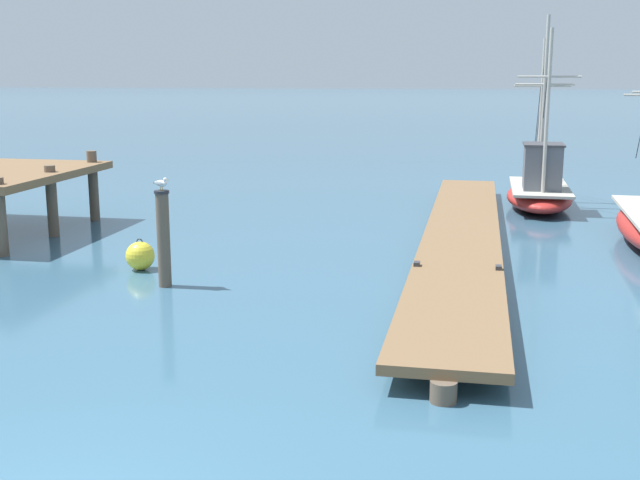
{
  "coord_description": "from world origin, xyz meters",
  "views": [
    {
      "loc": [
        3.77,
        -6.03,
        4.26
      ],
      "look_at": [
        1.72,
        7.34,
        1.4
      ],
      "focal_mm": 44.9,
      "sensor_mm": 36.0,
      "label": 1
    }
  ],
  "objects_px": {
    "perched_seagull": "(161,183)",
    "mooring_buoy": "(140,256)",
    "fishing_boat_1": "(540,188)",
    "mooring_piling": "(163,237)"
  },
  "relations": [
    {
      "from": "fishing_boat_1",
      "to": "perched_seagull",
      "type": "xyz_separation_m",
      "value": [
        -8.53,
        -10.72,
        1.45
      ]
    },
    {
      "from": "fishing_boat_1",
      "to": "mooring_piling",
      "type": "distance_m",
      "value": 13.7
    },
    {
      "from": "fishing_boat_1",
      "to": "mooring_buoy",
      "type": "xyz_separation_m",
      "value": [
        -9.52,
        -9.49,
        -0.34
      ]
    },
    {
      "from": "perched_seagull",
      "to": "mooring_buoy",
      "type": "xyz_separation_m",
      "value": [
        -0.99,
        1.23,
        -1.79
      ]
    },
    {
      "from": "mooring_buoy",
      "to": "fishing_boat_1",
      "type": "bearing_deg",
      "value": 44.91
    },
    {
      "from": "fishing_boat_1",
      "to": "perched_seagull",
      "type": "distance_m",
      "value": 13.77
    },
    {
      "from": "mooring_piling",
      "to": "perched_seagull",
      "type": "bearing_deg",
      "value": 154.41
    },
    {
      "from": "mooring_buoy",
      "to": "perched_seagull",
      "type": "bearing_deg",
      "value": -51.07
    },
    {
      "from": "mooring_piling",
      "to": "perched_seagull",
      "type": "distance_m",
      "value": 1.09
    },
    {
      "from": "fishing_boat_1",
      "to": "mooring_piling",
      "type": "bearing_deg",
      "value": -128.48
    }
  ]
}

